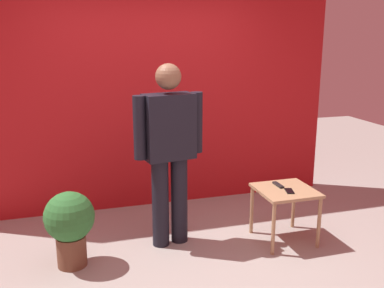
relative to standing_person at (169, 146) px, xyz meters
The scene contains 7 objects.
ground_plane 1.13m from the standing_person, 89.25° to the right, with size 12.00×12.00×0.00m, color #9E9991.
back_wall_red 1.25m from the standing_person, 89.62° to the left, with size 4.51×0.12×3.12m, color #B4181D.
standing_person is the anchor object (origin of this frame).
side_table 1.25m from the standing_person, 13.92° to the right, with size 0.54×0.54×0.54m.
cell_phone 1.23m from the standing_person, 17.46° to the right, with size 0.07×0.14×0.01m, color black.
tv_remote 1.17m from the standing_person, ahead, with size 0.04×0.17×0.02m, color black.
potted_plant 1.12m from the standing_person, 169.31° to the right, with size 0.44×0.44×0.69m.
Camera 1 is at (-0.95, -3.31, 2.01)m, focal length 40.90 mm.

